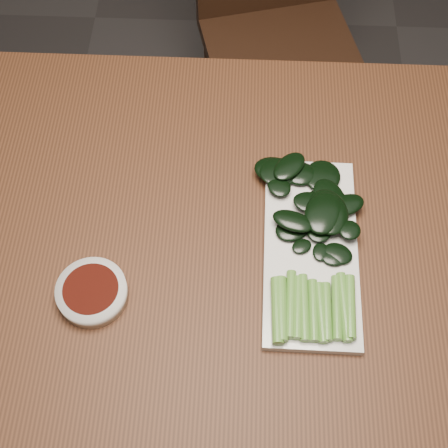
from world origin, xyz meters
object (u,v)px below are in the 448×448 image
(chair_far, at_px, (277,22))
(gai_lan, at_px, (312,230))
(sauce_bowl, at_px, (92,292))
(serving_plate, at_px, (310,250))
(table, at_px, (237,266))

(chair_far, xyz_separation_m, gai_lan, (0.03, -0.78, 0.29))
(chair_far, relative_size, sauce_bowl, 8.51)
(sauce_bowl, xyz_separation_m, serving_plate, (0.33, 0.09, -0.01))
(table, xyz_separation_m, chair_far, (0.08, 0.80, -0.19))
(chair_far, xyz_separation_m, sauce_bowl, (-0.30, -0.89, 0.28))
(gai_lan, bearing_deg, table, -170.62)
(serving_plate, relative_size, gai_lan, 0.97)
(sauce_bowl, distance_m, gai_lan, 0.35)
(sauce_bowl, height_order, serving_plate, sauce_bowl)
(chair_far, height_order, gai_lan, chair_far)
(chair_far, relative_size, gai_lan, 2.64)
(chair_far, height_order, serving_plate, chair_far)
(chair_far, distance_m, sauce_bowl, 0.98)
(chair_far, distance_m, serving_plate, 0.85)
(chair_far, bearing_deg, gai_lan, -102.46)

